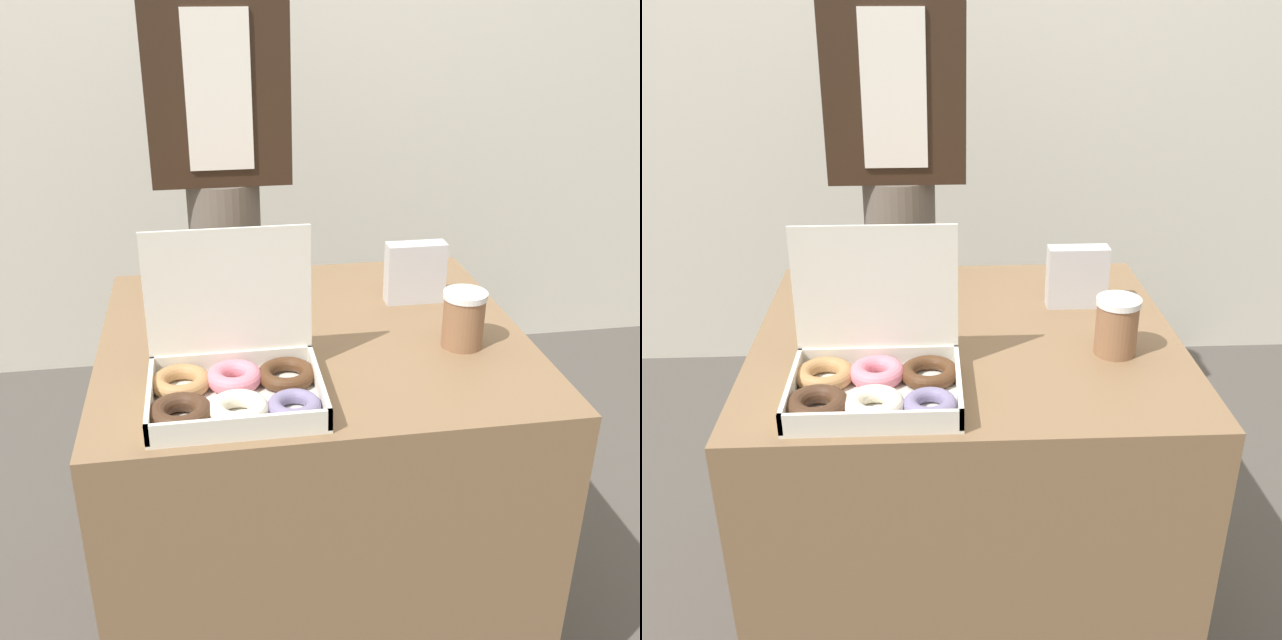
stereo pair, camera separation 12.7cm
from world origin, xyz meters
The scene contains 7 objects.
ground_plane centered at (0.00, 0.00, 0.00)m, with size 14.00×14.00×0.00m, color #4C4742.
wall_back centered at (0.00, 1.43, 1.30)m, with size 10.00×0.05×2.60m.
table centered at (0.00, 0.00, 0.39)m, with size 0.85×0.77×0.77m.
donut_box centered at (-0.17, -0.23, 0.81)m, with size 0.32×0.24×0.27m.
coffee_cup centered at (0.28, -0.10, 0.83)m, with size 0.08×0.08×0.11m.
napkin_holder centered at (0.25, 0.13, 0.84)m, with size 0.13×0.04×0.13m.
person_customer centered at (-0.15, 0.60, 0.97)m, with size 0.35×0.20×1.74m.
Camera 2 is at (-0.07, -1.36, 1.44)m, focal length 42.00 mm.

